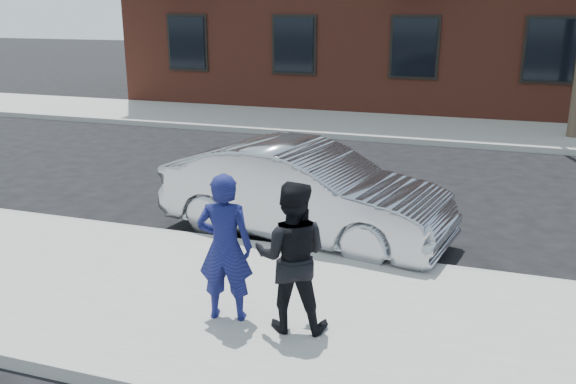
% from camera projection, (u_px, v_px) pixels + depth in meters
% --- Properties ---
extents(ground, '(100.00, 100.00, 0.00)m').
position_uv_depth(ground, '(253.00, 305.00, 7.20)').
color(ground, black).
rests_on(ground, ground).
extents(near_sidewalk, '(50.00, 3.50, 0.15)m').
position_uv_depth(near_sidewalk, '(245.00, 309.00, 6.95)').
color(near_sidewalk, gray).
rests_on(near_sidewalk, ground).
extents(near_curb, '(50.00, 0.10, 0.15)m').
position_uv_depth(near_curb, '(293.00, 252.00, 8.59)').
color(near_curb, '#999691').
rests_on(near_curb, ground).
extents(far_sidewalk, '(50.00, 3.50, 0.15)m').
position_uv_depth(far_sidewalk, '(398.00, 127.00, 17.38)').
color(far_sidewalk, gray).
rests_on(far_sidewalk, ground).
extents(far_curb, '(50.00, 0.10, 0.15)m').
position_uv_depth(far_curb, '(388.00, 140.00, 15.75)').
color(far_curb, '#999691').
rests_on(far_curb, ground).
extents(silver_sedan, '(4.58, 2.27, 1.44)m').
position_uv_depth(silver_sedan, '(304.00, 192.00, 9.10)').
color(silver_sedan, '#999BA3').
rests_on(silver_sedan, ground).
extents(man_hoodie, '(0.65, 0.52, 1.62)m').
position_uv_depth(man_hoodie, '(225.00, 247.00, 6.40)').
color(man_hoodie, navy).
rests_on(man_hoodie, near_sidewalk).
extents(man_peacoat, '(0.87, 0.74, 1.60)m').
position_uv_depth(man_peacoat, '(292.00, 257.00, 6.20)').
color(man_peacoat, black).
rests_on(man_peacoat, near_sidewalk).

